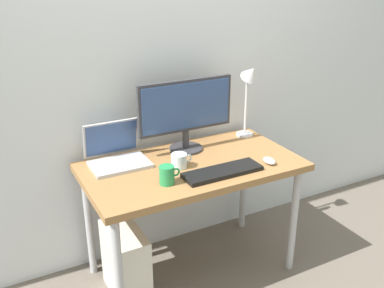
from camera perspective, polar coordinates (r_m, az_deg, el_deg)
ground_plane at (r=2.86m, az=-0.00°, el=-15.94°), size 6.00×6.00×0.00m
back_wall at (r=2.63m, az=-4.03°, el=12.02°), size 4.40×0.04×2.60m
desk at (r=2.50m, az=-0.00°, el=-4.07°), size 1.22×0.66×0.73m
monitor at (r=2.57m, az=-0.80°, el=4.41°), size 0.59×0.20×0.43m
laptop at (r=2.50m, az=-9.81°, el=-1.19°), size 0.32×0.26×0.23m
desk_lamp at (r=2.76m, az=7.54°, el=7.68°), size 0.11×0.16×0.49m
keyboard at (r=2.36m, az=3.98°, el=-3.60°), size 0.44×0.14×0.02m
mouse at (r=2.50m, az=10.01°, el=-2.16°), size 0.06×0.09×0.03m
coffee_mug at (r=2.24m, az=-3.25°, el=-4.04°), size 0.11×0.08×0.10m
glass_cup at (r=2.41m, az=-1.65°, el=-2.18°), size 0.12×0.09×0.08m
computer_tower at (r=2.59m, az=-8.61°, el=-15.03°), size 0.18×0.36×0.42m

